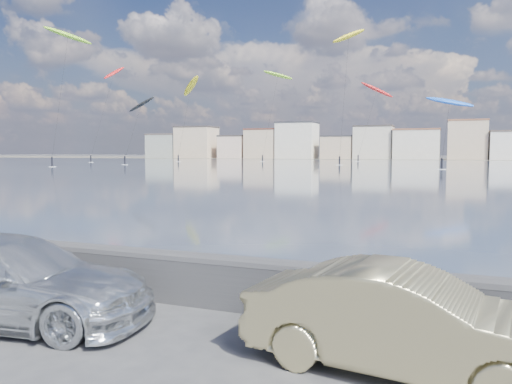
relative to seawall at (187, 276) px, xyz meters
The scene contains 15 objects.
ground 2.76m from the seawall, 90.00° to the right, with size 700.00×700.00×0.00m, color #333335.
bay_water 88.80m from the seawall, 90.00° to the left, with size 500.00×177.00×0.00m, color #303D53.
far_shore_strip 197.30m from the seawall, 90.00° to the left, with size 500.00×60.00×0.00m, color #4C473D.
seawall is the anchor object (origin of this frame).
far_buildings 183.39m from the seawall, 89.59° to the left, with size 240.79×13.26×14.60m.
car_silver 3.23m from the seawall, 139.81° to the right, with size 2.16×5.30×1.54m, color silver.
car_champagne 4.67m from the seawall, 21.02° to the right, with size 1.55×4.46×1.47m, color tan.
kitesurfer_0 106.41m from the seawall, 132.49° to the left, with size 7.75×14.54×28.89m.
kitesurfer_1 117.12m from the seawall, 124.31° to the left, with size 7.94×13.73×16.65m.
kitesurfer_5 149.51m from the seawall, 107.85° to the left, with size 9.12×19.85×28.03m.
kitesurfer_8 143.21m from the seawall, 118.35° to the left, with size 8.45×12.36×25.50m.
kitesurfer_9 93.24m from the seawall, 87.02° to the left, with size 9.18×15.07×13.83m.
kitesurfer_12 114.82m from the seawall, 99.10° to the left, with size 8.38×15.71×32.58m.
kitesurfer_14 151.63m from the seawall, 96.20° to the left, with size 10.64×16.86×24.74m.
kitesurfer_15 146.37m from the seawall, 127.32° to the left, with size 5.20×17.54×28.38m.
Camera 1 is at (4.85, -6.00, 3.08)m, focal length 35.00 mm.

